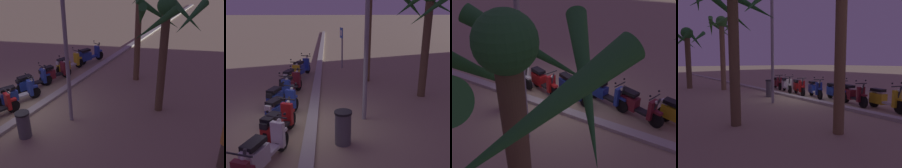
# 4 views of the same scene
# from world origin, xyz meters

# --- Properties ---
(ground_plane) EXTENTS (200.00, 200.00, 0.00)m
(ground_plane) POSITION_xyz_m (0.00, 0.00, 0.00)
(ground_plane) COLOR #9E896B
(curb_strip) EXTENTS (60.00, 0.36, 0.12)m
(curb_strip) POSITION_xyz_m (0.00, 0.52, 0.06)
(curb_strip) COLOR #ADA89E
(curb_strip) RESTS_ON ground
(scooter_yellow_gap_after_mid) EXTENTS (1.78, 0.75, 1.17)m
(scooter_yellow_gap_after_mid) POSITION_xyz_m (-4.29, -0.66, 0.45)
(scooter_yellow_gap_after_mid) COLOR black
(scooter_yellow_gap_after_mid) RESTS_ON ground
(scooter_maroon_tail_end) EXTENTS (1.74, 0.83, 1.17)m
(scooter_maroon_tail_end) POSITION_xyz_m (-2.88, -0.53, 0.46)
(scooter_maroon_tail_end) COLOR black
(scooter_maroon_tail_end) RESTS_ON ground
(scooter_blue_second_in_line) EXTENTS (1.77, 0.81, 1.17)m
(scooter_blue_second_in_line) POSITION_xyz_m (-1.66, -0.78, 0.45)
(scooter_blue_second_in_line) COLOR black
(scooter_blue_second_in_line) RESTS_ON ground
(scooter_blue_lead_nearest) EXTENTS (1.72, 0.91, 1.17)m
(scooter_blue_lead_nearest) POSITION_xyz_m (-0.42, -0.50, 0.46)
(scooter_blue_lead_nearest) COLOR black
(scooter_blue_lead_nearest) RESTS_ON ground
(scooter_red_mid_centre) EXTENTS (1.68, 0.83, 1.04)m
(scooter_red_mid_centre) POSITION_xyz_m (0.84, -0.38, 0.46)
(scooter_red_mid_centre) COLOR black
(scooter_red_mid_centre) RESTS_ON ground
(scooter_white_mid_rear) EXTENTS (1.79, 0.87, 1.17)m
(scooter_white_mid_rear) POSITION_xyz_m (2.20, -0.45, 0.46)
(scooter_white_mid_rear) COLOR black
(scooter_white_mid_rear) RESTS_ON ground
(scooter_maroon_far_back) EXTENTS (1.72, 0.80, 1.04)m
(scooter_maroon_far_back) POSITION_xyz_m (3.82, -0.79, 0.44)
(scooter_maroon_far_back) COLOR black
(scooter_maroon_far_back) RESTS_ON ground
(palm_tree_mid_walkway) EXTENTS (2.34, 2.42, 4.42)m
(palm_tree_mid_walkway) POSITION_xyz_m (7.82, 4.30, 3.22)
(palm_tree_mid_walkway) COLOR brown
(palm_tree_mid_walkway) RESTS_ON ground
(palm_tree_far_corner) EXTENTS (2.34, 2.35, 5.03)m
(palm_tree_far_corner) POSITION_xyz_m (5.52, 2.54, 3.74)
(palm_tree_far_corner) COLOR olive
(palm_tree_far_corner) RESTS_ON ground
(palm_tree_near_sign) EXTENTS (2.62, 2.64, 4.44)m
(palm_tree_near_sign) POSITION_xyz_m (-2.69, 4.94, 3.35)
(palm_tree_near_sign) COLOR brown
(palm_tree_near_sign) RESTS_ON ground
(litter_bin) EXTENTS (0.48, 0.48, 0.95)m
(litter_bin) POSITION_xyz_m (1.13, 1.44, 0.48)
(litter_bin) COLOR #56565B
(litter_bin) RESTS_ON ground
(street_lamp) EXTENTS (0.36, 0.36, 6.30)m
(street_lamp) POSITION_xyz_m (-0.46, 2.24, 3.87)
(street_lamp) COLOR #939399
(street_lamp) RESTS_ON ground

